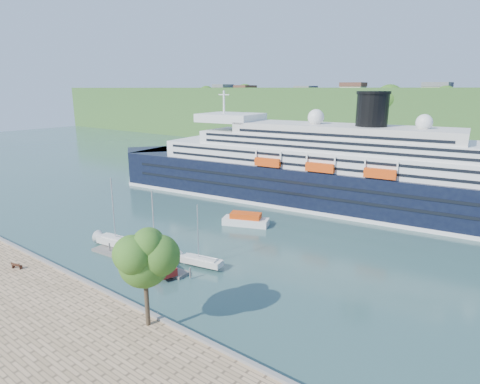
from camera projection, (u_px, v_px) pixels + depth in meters
ground at (76, 283)px, 50.47m from camera, size 400.00×400.00×0.00m
far_hillside at (409, 119)px, 159.10m from camera, size 400.00×50.00×24.00m
quay_coping at (74, 275)px, 50.02m from camera, size 220.00×0.50×0.30m
cruise_ship at (314, 149)px, 82.44m from camera, size 105.23×28.24×23.39m
park_bench at (17, 265)px, 52.20m from camera, size 1.54×1.07×0.91m
promenade_tree at (145, 274)px, 38.53m from camera, size 6.65×6.65×11.01m
floating_pontoon at (137, 261)px, 56.64m from camera, size 17.57×3.44×0.39m
sailboat_white_near at (116, 216)px, 60.12m from camera, size 8.37×3.32×10.52m
sailboat_red at (156, 235)px, 52.33m from camera, size 8.47×4.55×10.55m
sailboat_white_far at (201, 238)px, 53.99m from camera, size 6.79×3.09×8.47m
tender_launch at (246, 219)px, 71.62m from camera, size 8.66×5.62×2.27m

